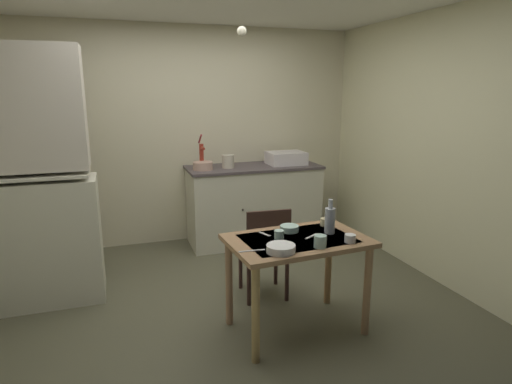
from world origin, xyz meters
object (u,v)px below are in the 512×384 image
at_px(serving_bowl_wide, 289,228).
at_px(hutch_cabinet, 34,188).
at_px(mug_dark, 325,222).
at_px(hand_pump, 202,154).
at_px(mixing_bowl_counter, 203,166).
at_px(sink_basin, 286,158).
at_px(chair_far_side, 265,249).
at_px(glass_bottle, 330,220).
at_px(dining_table, 297,253).

bearing_deg(serving_bowl_wide, hutch_cabinet, 153.48).
distance_m(serving_bowl_wide, mug_dark, 0.33).
xyz_separation_m(hand_pump, mixing_bowl_counter, (-0.01, -0.10, -0.12)).
distance_m(sink_basin, chair_far_side, 1.74).
distance_m(serving_bowl_wide, glass_bottle, 0.32).
xyz_separation_m(chair_far_side, serving_bowl_wide, (0.06, -0.39, 0.31)).
relative_size(sink_basin, hand_pump, 1.13).
relative_size(hand_pump, dining_table, 0.37).
distance_m(hutch_cabinet, chair_far_side, 1.99).
bearing_deg(dining_table, mixing_bowl_counter, 98.77).
xyz_separation_m(hand_pump, chair_far_side, (0.24, -1.50, -0.65)).
bearing_deg(dining_table, chair_far_side, 95.52).
height_order(hutch_cabinet, chair_far_side, hutch_cabinet).
bearing_deg(sink_basin, mug_dark, -102.44).
distance_m(sink_basin, glass_bottle, 2.04).
height_order(sink_basin, hand_pump, hand_pump).
bearing_deg(hutch_cabinet, hand_pump, 30.59).
relative_size(chair_far_side, glass_bottle, 3.15).
bearing_deg(dining_table, sink_basin, 70.14).
bearing_deg(hutch_cabinet, mixing_bowl_counter, 28.13).
distance_m(mixing_bowl_counter, mug_dark, 1.87).
height_order(dining_table, mug_dark, mug_dark).
bearing_deg(mixing_bowl_counter, sink_basin, 2.78).
bearing_deg(hand_pump, hutch_cabinet, -149.41).
relative_size(sink_basin, mixing_bowl_counter, 1.99).
bearing_deg(hutch_cabinet, dining_table, -30.60).
bearing_deg(mixing_bowl_counter, glass_bottle, -73.22).
xyz_separation_m(serving_bowl_wide, mug_dark, (0.33, 0.05, 0.01)).
xyz_separation_m(hutch_cabinet, serving_bowl_wide, (1.89, -0.94, -0.25)).
xyz_separation_m(hutch_cabinet, mixing_bowl_counter, (1.58, 0.85, -0.04)).
xyz_separation_m(mixing_bowl_counter, dining_table, (0.30, -1.96, -0.35)).
distance_m(sink_basin, dining_table, 2.17).
bearing_deg(hutch_cabinet, serving_bowl_wide, -26.52).
xyz_separation_m(dining_table, mug_dark, (0.33, 0.22, 0.14)).
height_order(sink_basin, dining_table, sink_basin).
relative_size(hutch_cabinet, chair_far_side, 2.58).
xyz_separation_m(hand_pump, serving_bowl_wide, (0.30, -1.89, -0.34)).
relative_size(hutch_cabinet, mug_dark, 30.31).
distance_m(chair_far_side, mug_dark, 0.61).
bearing_deg(mixing_bowl_counter, dining_table, -81.23).
relative_size(hutch_cabinet, serving_bowl_wide, 14.77).
height_order(serving_bowl_wide, glass_bottle, glass_bottle).
distance_m(hand_pump, glass_bottle, 2.12).
xyz_separation_m(serving_bowl_wide, glass_bottle, (0.27, -0.14, 0.08)).
bearing_deg(chair_far_side, mixing_bowl_counter, 100.07).
distance_m(hutch_cabinet, hand_pump, 1.85).
bearing_deg(mug_dark, glass_bottle, -106.02).
distance_m(mixing_bowl_counter, serving_bowl_wide, 1.83).
relative_size(chair_far_side, serving_bowl_wide, 5.73).
bearing_deg(mug_dark, mixing_bowl_counter, 109.95).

